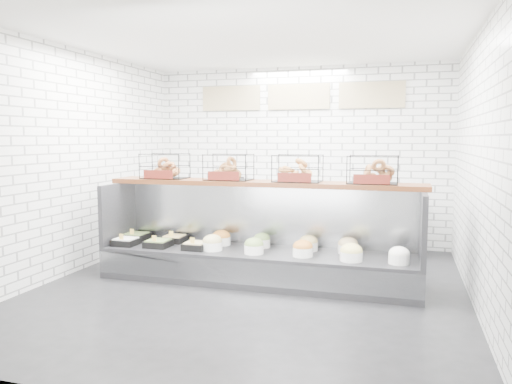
% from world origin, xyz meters
% --- Properties ---
extents(ground, '(5.50, 5.50, 0.00)m').
position_xyz_m(ground, '(0.00, 0.00, 0.00)').
color(ground, black).
rests_on(ground, ground).
extents(room_shell, '(5.02, 5.51, 3.01)m').
position_xyz_m(room_shell, '(0.00, 0.60, 2.06)').
color(room_shell, white).
rests_on(room_shell, ground).
extents(display_case, '(4.00, 0.90, 1.20)m').
position_xyz_m(display_case, '(0.00, 0.34, 0.33)').
color(display_case, black).
rests_on(display_case, ground).
extents(bagel_shelf, '(4.10, 0.50, 0.40)m').
position_xyz_m(bagel_shelf, '(0.00, 0.52, 1.38)').
color(bagel_shelf, '#441F0E').
rests_on(bagel_shelf, display_case).
extents(prep_counter, '(4.00, 0.60, 1.20)m').
position_xyz_m(prep_counter, '(-0.00, 2.43, 0.47)').
color(prep_counter, '#93969B').
rests_on(prep_counter, ground).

